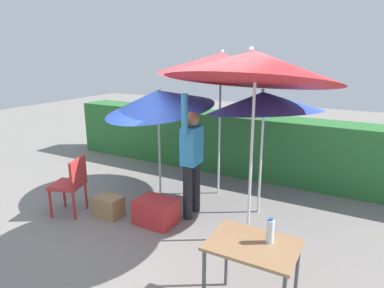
{
  "coord_description": "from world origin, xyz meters",
  "views": [
    {
      "loc": [
        2.33,
        -3.91,
        2.41
      ],
      "look_at": [
        0.0,
        0.3,
        1.1
      ],
      "focal_mm": 31.48,
      "sensor_mm": 36.0,
      "label": 1
    }
  ],
  "objects_px": {
    "chair_plastic": "(71,182)",
    "folding_table": "(253,252)",
    "person_vendor": "(192,156)",
    "umbrella_rainbow": "(159,100)",
    "crate_cardboard": "(109,206)",
    "bottle_water": "(270,231)",
    "umbrella_navy": "(253,67)",
    "umbrella_orange": "(221,64)",
    "cooler_box": "(156,212)",
    "umbrella_yellow": "(263,102)"
  },
  "relations": [
    {
      "from": "chair_plastic",
      "to": "folding_table",
      "type": "bearing_deg",
      "value": -12.07
    },
    {
      "from": "person_vendor",
      "to": "folding_table",
      "type": "height_order",
      "value": "person_vendor"
    },
    {
      "from": "person_vendor",
      "to": "folding_table",
      "type": "bearing_deg",
      "value": -45.81
    },
    {
      "from": "umbrella_rainbow",
      "to": "crate_cardboard",
      "type": "height_order",
      "value": "umbrella_rainbow"
    },
    {
      "from": "person_vendor",
      "to": "bottle_water",
      "type": "relative_size",
      "value": 7.83
    },
    {
      "from": "umbrella_rainbow",
      "to": "person_vendor",
      "type": "relative_size",
      "value": 1.07
    },
    {
      "from": "umbrella_rainbow",
      "to": "umbrella_navy",
      "type": "relative_size",
      "value": 0.77
    },
    {
      "from": "person_vendor",
      "to": "crate_cardboard",
      "type": "relative_size",
      "value": 4.63
    },
    {
      "from": "umbrella_navy",
      "to": "person_vendor",
      "type": "relative_size",
      "value": 1.39
    },
    {
      "from": "umbrella_orange",
      "to": "crate_cardboard",
      "type": "distance_m",
      "value": 2.84
    },
    {
      "from": "folding_table",
      "to": "umbrella_rainbow",
      "type": "bearing_deg",
      "value": 140.71
    },
    {
      "from": "cooler_box",
      "to": "bottle_water",
      "type": "height_order",
      "value": "bottle_water"
    },
    {
      "from": "umbrella_yellow",
      "to": "folding_table",
      "type": "height_order",
      "value": "umbrella_yellow"
    },
    {
      "from": "umbrella_orange",
      "to": "person_vendor",
      "type": "relative_size",
      "value": 1.33
    },
    {
      "from": "umbrella_orange",
      "to": "person_vendor",
      "type": "xyz_separation_m",
      "value": [
        -0.02,
        -0.95,
        -1.3
      ]
    },
    {
      "from": "umbrella_orange",
      "to": "bottle_water",
      "type": "height_order",
      "value": "umbrella_orange"
    },
    {
      "from": "umbrella_rainbow",
      "to": "cooler_box",
      "type": "height_order",
      "value": "umbrella_rainbow"
    },
    {
      "from": "umbrella_orange",
      "to": "folding_table",
      "type": "distance_m",
      "value": 3.26
    },
    {
      "from": "cooler_box",
      "to": "crate_cardboard",
      "type": "distance_m",
      "value": 0.77
    },
    {
      "from": "bottle_water",
      "to": "folding_table",
      "type": "bearing_deg",
      "value": -144.76
    },
    {
      "from": "umbrella_orange",
      "to": "umbrella_navy",
      "type": "xyz_separation_m",
      "value": [
        0.95,
        -1.22,
        0.02
      ]
    },
    {
      "from": "umbrella_rainbow",
      "to": "umbrella_orange",
      "type": "distance_m",
      "value": 1.16
    },
    {
      "from": "umbrella_yellow",
      "to": "folding_table",
      "type": "bearing_deg",
      "value": -73.59
    },
    {
      "from": "person_vendor",
      "to": "folding_table",
      "type": "xyz_separation_m",
      "value": [
        1.47,
        -1.51,
        -0.28
      ]
    },
    {
      "from": "umbrella_orange",
      "to": "chair_plastic",
      "type": "distance_m",
      "value": 2.98
    },
    {
      "from": "umbrella_navy",
      "to": "crate_cardboard",
      "type": "distance_m",
      "value": 2.95
    },
    {
      "from": "chair_plastic",
      "to": "crate_cardboard",
      "type": "height_order",
      "value": "chair_plastic"
    },
    {
      "from": "umbrella_yellow",
      "to": "umbrella_navy",
      "type": "height_order",
      "value": "umbrella_navy"
    },
    {
      "from": "cooler_box",
      "to": "crate_cardboard",
      "type": "height_order",
      "value": "cooler_box"
    },
    {
      "from": "umbrella_navy",
      "to": "crate_cardboard",
      "type": "bearing_deg",
      "value": -169.06
    },
    {
      "from": "person_vendor",
      "to": "umbrella_navy",
      "type": "bearing_deg",
      "value": -15.47
    },
    {
      "from": "umbrella_orange",
      "to": "folding_table",
      "type": "bearing_deg",
      "value": -59.5
    },
    {
      "from": "person_vendor",
      "to": "chair_plastic",
      "type": "xyz_separation_m",
      "value": [
        -1.62,
        -0.85,
        -0.42
      ]
    },
    {
      "from": "umbrella_rainbow",
      "to": "umbrella_yellow",
      "type": "bearing_deg",
      "value": 7.32
    },
    {
      "from": "umbrella_orange",
      "to": "crate_cardboard",
      "type": "bearing_deg",
      "value": -124.05
    },
    {
      "from": "umbrella_navy",
      "to": "chair_plastic",
      "type": "relative_size",
      "value": 2.93
    },
    {
      "from": "cooler_box",
      "to": "chair_plastic",
      "type": "bearing_deg",
      "value": -164.36
    },
    {
      "from": "chair_plastic",
      "to": "cooler_box",
      "type": "distance_m",
      "value": 1.39
    },
    {
      "from": "person_vendor",
      "to": "crate_cardboard",
      "type": "bearing_deg",
      "value": -148.27
    },
    {
      "from": "umbrella_orange",
      "to": "umbrella_yellow",
      "type": "xyz_separation_m",
      "value": [
        0.84,
        -0.39,
        -0.51
      ]
    },
    {
      "from": "umbrella_orange",
      "to": "umbrella_yellow",
      "type": "height_order",
      "value": "umbrella_orange"
    },
    {
      "from": "umbrella_orange",
      "to": "umbrella_navy",
      "type": "relative_size",
      "value": 0.96
    },
    {
      "from": "crate_cardboard",
      "to": "bottle_water",
      "type": "relative_size",
      "value": 1.69
    },
    {
      "from": "umbrella_navy",
      "to": "person_vendor",
      "type": "distance_m",
      "value": 1.66
    },
    {
      "from": "umbrella_yellow",
      "to": "cooler_box",
      "type": "height_order",
      "value": "umbrella_yellow"
    },
    {
      "from": "bottle_water",
      "to": "crate_cardboard",
      "type": "bearing_deg",
      "value": 164.04
    },
    {
      "from": "umbrella_rainbow",
      "to": "crate_cardboard",
      "type": "relative_size",
      "value": 4.95
    },
    {
      "from": "umbrella_navy",
      "to": "folding_table",
      "type": "height_order",
      "value": "umbrella_navy"
    },
    {
      "from": "umbrella_rainbow",
      "to": "folding_table",
      "type": "bearing_deg",
      "value": -39.29
    },
    {
      "from": "umbrella_rainbow",
      "to": "umbrella_yellow",
      "type": "relative_size",
      "value": 1.0
    }
  ]
}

